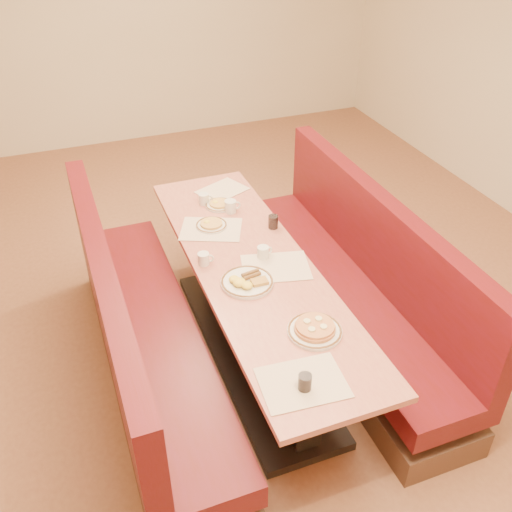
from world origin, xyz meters
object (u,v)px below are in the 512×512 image
object	(u,v)px
diner_table	(254,312)
coffee_mug_a	(263,252)
eggs_plate	(247,282)
coffee_mug_d	(204,199)
coffee_mug_c	(231,206)
booth_right	(353,289)
soda_tumbler_mid	(273,222)
soda_tumbler_near	(305,382)
coffee_mug_b	(204,259)
booth_left	(142,341)
pancake_plate	(315,329)

from	to	relation	value
diner_table	coffee_mug_a	size ratio (longest dim) A/B	24.00
eggs_plate	coffee_mug_d	bearing A→B (deg)	87.62
coffee_mug_c	booth_right	bearing A→B (deg)	-43.07
soda_tumbler_mid	coffee_mug_d	bearing A→B (deg)	125.27
diner_table	soda_tumbler_near	size ratio (longest dim) A/B	27.99
coffee_mug_b	soda_tumbler_mid	world-z (taller)	soda_tumbler_mid
booth_left	eggs_plate	world-z (taller)	booth_left
coffee_mug_a	soda_tumbler_mid	bearing A→B (deg)	48.15
coffee_mug_b	coffee_mug_d	bearing A→B (deg)	88.42
booth_left	coffee_mug_d	size ratio (longest dim) A/B	24.32
eggs_plate	pancake_plate	bearing A→B (deg)	-69.83
diner_table	coffee_mug_d	distance (m)	0.95
coffee_mug_b	coffee_mug_a	bearing A→B (deg)	4.89
diner_table	eggs_plate	xyz separation A→B (m)	(-0.10, -0.16, 0.39)
eggs_plate	coffee_mug_d	size ratio (longest dim) A/B	3.03
booth_left	eggs_plate	xyz separation A→B (m)	(0.63, -0.16, 0.41)
booth_right	coffee_mug_b	world-z (taller)	booth_right
booth_right	coffee_mug_a	size ratio (longest dim) A/B	24.00
eggs_plate	coffee_mug_b	distance (m)	0.34
booth_left	soda_tumbler_mid	size ratio (longest dim) A/B	27.28
coffee_mug_c	soda_tumbler_mid	distance (m)	0.36
diner_table	booth_left	world-z (taller)	booth_left
pancake_plate	soda_tumbler_mid	size ratio (longest dim) A/B	3.18
coffee_mug_b	coffee_mug_c	world-z (taller)	coffee_mug_c
coffee_mug_d	eggs_plate	bearing A→B (deg)	-73.92
coffee_mug_b	coffee_mug_d	size ratio (longest dim) A/B	0.98
booth_right	coffee_mug_a	distance (m)	0.78
diner_table	soda_tumbler_mid	distance (m)	0.62
coffee_mug_b	coffee_mug_c	distance (m)	0.65
coffee_mug_d	booth_right	bearing A→B (deg)	-28.44
booth_left	coffee_mug_c	xyz separation A→B (m)	(0.81, 0.67, 0.43)
eggs_plate	coffee_mug_b	xyz separation A→B (m)	(-0.17, 0.29, 0.02)
booth_left	booth_right	world-z (taller)	same
coffee_mug_d	soda_tumbler_mid	xyz separation A→B (m)	(0.34, -0.48, 0.00)
coffee_mug_a	coffee_mug_b	distance (m)	0.37
eggs_plate	soda_tumbler_mid	size ratio (longest dim) A/B	3.40
coffee_mug_a	soda_tumbler_near	distance (m)	1.10
booth_left	pancake_plate	size ratio (longest dim) A/B	8.59
diner_table	booth_left	xyz separation A→B (m)	(-0.73, 0.00, -0.01)
coffee_mug_b	booth_right	bearing A→B (deg)	7.98
coffee_mug_d	soda_tumbler_near	xyz separation A→B (m)	(-0.07, -1.87, 0.00)
coffee_mug_c	soda_tumbler_near	distance (m)	1.70
eggs_plate	coffee_mug_a	size ratio (longest dim) A/B	2.99
coffee_mug_b	soda_tumbler_near	distance (m)	1.15
pancake_plate	soda_tumbler_mid	distance (m)	1.06
booth_right	coffee_mug_c	bearing A→B (deg)	134.23
booth_right	coffee_mug_c	xyz separation A→B (m)	(-0.65, 0.67, 0.43)
coffee_mug_c	soda_tumbler_mid	size ratio (longest dim) A/B	1.28
booth_left	pancake_plate	distance (m)	1.14
booth_left	coffee_mug_c	world-z (taller)	booth_left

